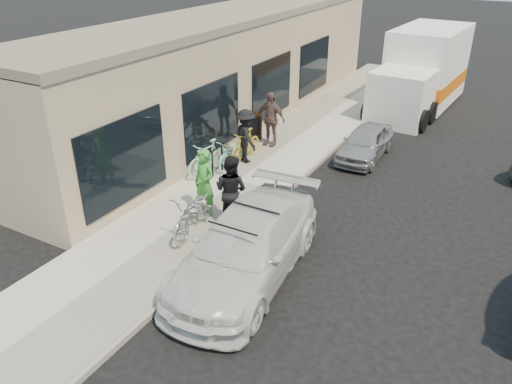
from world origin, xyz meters
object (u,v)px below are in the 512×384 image
at_px(bystander_a, 246,136).
at_px(moving_truck, 422,73).
at_px(sandwich_board, 254,126).
at_px(man_standing, 231,190).
at_px(sedan_white, 246,247).
at_px(tandem_bike, 195,212).
at_px(bystander_b, 270,119).
at_px(bike_rack, 217,158).
at_px(woman_rider, 205,183).
at_px(sedan_silver, 365,143).
at_px(cruiser_bike_a, 208,157).
at_px(cruiser_bike_b, 232,152).
at_px(cruiser_bike_c, 246,145).

bearing_deg(bystander_a, moving_truck, -74.63).
distance_m(sandwich_board, man_standing, 5.96).
bearing_deg(sedan_white, moving_truck, 83.24).
distance_m(sandwich_board, bystander_a, 2.07).
height_order(tandem_bike, bystander_a, bystander_a).
relative_size(man_standing, bystander_b, 0.97).
distance_m(tandem_bike, man_standing, 1.03).
distance_m(bike_rack, woman_rider, 2.55).
height_order(sandwich_board, sedan_silver, sandwich_board).
xyz_separation_m(sedan_white, bystander_b, (-3.00, 6.77, 0.37)).
xyz_separation_m(bystander_a, bystander_b, (-0.01, 1.66, 0.08)).
xyz_separation_m(moving_truck, man_standing, (-1.70, -12.78, -0.39)).
relative_size(cruiser_bike_a, cruiser_bike_b, 1.00).
height_order(sandwich_board, moving_truck, moving_truck).
height_order(sedan_white, bystander_a, bystander_a).
bearing_deg(woman_rider, tandem_bike, -59.00).
xyz_separation_m(sandwich_board, sedan_white, (3.78, -6.99, 0.10)).
bearing_deg(man_standing, woman_rider, -2.90).
distance_m(sedan_silver, cruiser_bike_c, 4.01).
xyz_separation_m(tandem_bike, woman_rider, (-0.28, 0.85, 0.35)).
bearing_deg(man_standing, tandem_bike, 56.60).
relative_size(moving_truck, bystander_b, 3.60).
height_order(bike_rack, cruiser_bike_c, cruiser_bike_c).
relative_size(sedan_silver, cruiser_bike_a, 1.84).
height_order(sandwich_board, bystander_a, bystander_a).
bearing_deg(cruiser_bike_c, sedan_silver, 38.36).
bearing_deg(sandwich_board, cruiser_bike_a, -110.96).
relative_size(moving_truck, cruiser_bike_a, 3.98).
height_order(moving_truck, cruiser_bike_a, moving_truck).
xyz_separation_m(bike_rack, sedan_white, (3.30, -3.89, 0.07)).
bearing_deg(moving_truck, tandem_bike, -95.73).
bearing_deg(cruiser_bike_b, sedan_silver, 35.45).
xyz_separation_m(sandwich_board, tandem_bike, (1.88, -6.21, 0.06)).
distance_m(cruiser_bike_a, bystander_a, 1.51).
relative_size(moving_truck, cruiser_bike_c, 4.17).
height_order(sedan_silver, bystander_b, bystander_b).
relative_size(sedan_white, moving_truck, 0.76).
bearing_deg(cruiser_bike_c, cruiser_bike_a, -104.23).
bearing_deg(cruiser_bike_c, woman_rider, -73.25).
distance_m(tandem_bike, bystander_b, 6.12).
height_order(cruiser_bike_b, bystander_a, bystander_a).
bearing_deg(woman_rider, cruiser_bike_a, 135.42).
height_order(sedan_white, moving_truck, moving_truck).
height_order(moving_truck, man_standing, moving_truck).
height_order(cruiser_bike_a, cruiser_bike_c, cruiser_bike_a).
bearing_deg(cruiser_bike_c, tandem_bike, -72.44).
height_order(man_standing, cruiser_bike_b, man_standing).
bearing_deg(bystander_a, sedan_silver, -106.20).
relative_size(tandem_bike, woman_rider, 1.15).
bearing_deg(woman_rider, sandwich_board, 119.16).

